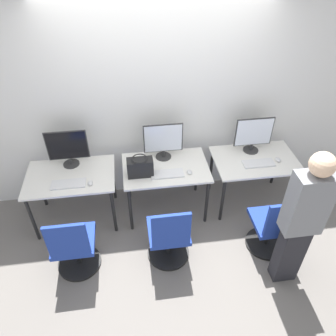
# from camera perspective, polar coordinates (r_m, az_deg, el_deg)

# --- Properties ---
(ground_plane) EXTENTS (20.00, 20.00, 0.00)m
(ground_plane) POSITION_cam_1_polar(r_m,az_deg,el_deg) (4.19, 0.27, -10.30)
(ground_plane) COLOR slate
(wall_back) EXTENTS (12.00, 0.05, 2.80)m
(wall_back) POSITION_cam_1_polar(r_m,az_deg,el_deg) (3.96, -1.40, 12.35)
(wall_back) COLOR silver
(wall_back) RESTS_ON ground_plane
(desk_left) EXTENTS (1.03, 0.69, 0.70)m
(desk_left) POSITION_cam_1_polar(r_m,az_deg,el_deg) (4.04, -16.50, -2.13)
(desk_left) COLOR silver
(desk_left) RESTS_ON ground_plane
(monitor_left) EXTENTS (0.48, 0.20, 0.47)m
(monitor_left) POSITION_cam_1_polar(r_m,az_deg,el_deg) (4.02, -17.08, 3.41)
(monitor_left) COLOR #2D2D2D
(monitor_left) RESTS_ON desk_left
(keyboard_left) EXTENTS (0.38, 0.16, 0.02)m
(keyboard_left) POSITION_cam_1_polar(r_m,az_deg,el_deg) (3.86, -16.95, -2.67)
(keyboard_left) COLOR silver
(keyboard_left) RESTS_ON desk_left
(mouse_left) EXTENTS (0.06, 0.09, 0.03)m
(mouse_left) POSITION_cam_1_polar(r_m,az_deg,el_deg) (3.80, -13.39, -2.54)
(mouse_left) COLOR silver
(mouse_left) RESTS_ON desk_left
(office_chair_left) EXTENTS (0.48, 0.48, 0.87)m
(office_chair_left) POSITION_cam_1_polar(r_m,az_deg,el_deg) (3.69, -16.02, -13.23)
(office_chair_left) COLOR black
(office_chair_left) RESTS_ON ground_plane
(desk_center) EXTENTS (1.03, 0.69, 0.70)m
(desk_center) POSITION_cam_1_polar(r_m,az_deg,el_deg) (4.00, -0.41, -0.73)
(desk_center) COLOR silver
(desk_center) RESTS_ON ground_plane
(monitor_center) EXTENTS (0.48, 0.20, 0.47)m
(monitor_center) POSITION_cam_1_polar(r_m,az_deg,el_deg) (3.96, -0.84, 4.81)
(monitor_center) COLOR #2D2D2D
(monitor_center) RESTS_ON desk_center
(keyboard_center) EXTENTS (0.38, 0.16, 0.02)m
(keyboard_center) POSITION_cam_1_polar(r_m,az_deg,el_deg) (3.83, -0.13, -1.04)
(keyboard_center) COLOR silver
(keyboard_center) RESTS_ON desk_center
(mouse_center) EXTENTS (0.06, 0.09, 0.03)m
(mouse_center) POSITION_cam_1_polar(r_m,az_deg,el_deg) (3.86, 3.76, -0.69)
(mouse_center) COLOR silver
(mouse_center) RESTS_ON desk_center
(office_chair_center) EXTENTS (0.48, 0.48, 0.87)m
(office_chair_center) POSITION_cam_1_polar(r_m,az_deg,el_deg) (3.63, 0.18, -12.07)
(office_chair_center) COLOR black
(office_chair_center) RESTS_ON ground_plane
(desk_right) EXTENTS (1.03, 0.69, 0.70)m
(desk_right) POSITION_cam_1_polar(r_m,az_deg,el_deg) (4.26, 14.82, 0.65)
(desk_right) COLOR silver
(desk_right) RESTS_ON ground_plane
(monitor_right) EXTENTS (0.48, 0.20, 0.47)m
(monitor_right) POSITION_cam_1_polar(r_m,az_deg,el_deg) (4.22, 14.69, 5.72)
(monitor_right) COLOR #2D2D2D
(monitor_right) RESTS_ON desk_right
(keyboard_right) EXTENTS (0.38, 0.16, 0.02)m
(keyboard_right) POSITION_cam_1_polar(r_m,az_deg,el_deg) (4.13, 15.49, 0.79)
(keyboard_right) COLOR silver
(keyboard_right) RESTS_ON desk_right
(mouse_right) EXTENTS (0.06, 0.09, 0.03)m
(mouse_right) POSITION_cam_1_polar(r_m,az_deg,el_deg) (4.26, 18.62, 1.39)
(mouse_right) COLOR silver
(mouse_right) RESTS_ON desk_right
(office_chair_right) EXTENTS (0.48, 0.48, 0.87)m
(office_chair_right) POSITION_cam_1_polar(r_m,az_deg,el_deg) (3.90, 17.81, -9.95)
(office_chair_right) COLOR black
(office_chair_right) RESTS_ON ground_plane
(person_right) EXTENTS (0.36, 0.22, 1.65)m
(person_right) POSITION_cam_1_polar(r_m,az_deg,el_deg) (3.31, 22.31, -8.17)
(person_right) COLOR #232328
(person_right) RESTS_ON ground_plane
(handbag) EXTENTS (0.30, 0.18, 0.25)m
(handbag) POSITION_cam_1_polar(r_m,az_deg,el_deg) (3.77, -4.88, 0.16)
(handbag) COLOR black
(handbag) RESTS_ON desk_center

